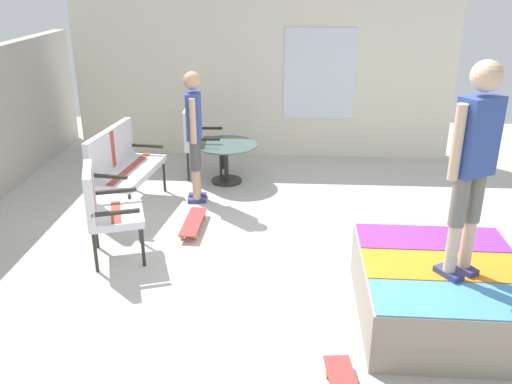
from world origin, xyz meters
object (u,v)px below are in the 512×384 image
object	(u,v)px
patio_chair_near_house	(197,135)
person_watching	(194,127)
skateboard_by_bench	(193,222)
skate_ramp	(444,292)
patio_table	(226,155)
patio_bench	(120,161)
patio_chair_by_wall	(104,205)
person_skater	(474,156)

from	to	relation	value
patio_chair_near_house	person_watching	size ratio (longest dim) A/B	0.60
patio_chair_near_house	skateboard_by_bench	xyz separation A→B (m)	(-1.84, -0.23, -0.53)
skate_ramp	skateboard_by_bench	world-z (taller)	skate_ramp
skate_ramp	patio_table	xyz separation A→B (m)	(3.21, 2.27, 0.14)
patio_bench	skateboard_by_bench	size ratio (longest dim) A/B	1.63
patio_chair_near_house	patio_chair_by_wall	distance (m)	2.66
patio_bench	patio_chair_by_wall	world-z (taller)	same
patio_chair_near_house	skateboard_by_bench	distance (m)	1.93
skateboard_by_bench	patio_bench	bearing A→B (deg)	58.76
skate_ramp	patio_table	distance (m)	3.94
skate_ramp	patio_table	size ratio (longest dim) A/B	2.32
skate_ramp	person_skater	distance (m)	1.29
person_watching	skateboard_by_bench	world-z (taller)	person_watching
patio_chair_by_wall	skateboard_by_bench	size ratio (longest dim) A/B	1.27
patio_chair_near_house	skate_ramp	bearing A→B (deg)	-142.01
patio_chair_near_house	patio_chair_by_wall	xyz separation A→B (m)	(-2.60, 0.54, 0.00)
person_skater	skateboard_by_bench	bearing A→B (deg)	54.85
person_watching	skateboard_by_bench	size ratio (longest dim) A/B	2.12
patio_bench	patio_table	size ratio (longest dim) A/B	1.45
patio_chair_by_wall	skate_ramp	bearing A→B (deg)	-105.06
skateboard_by_bench	patio_chair_by_wall	bearing A→B (deg)	134.44
skateboard_by_bench	skate_ramp	bearing A→B (deg)	-123.38
patio_bench	patio_table	bearing A→B (deg)	-51.87
patio_bench	patio_chair_near_house	distance (m)	1.45
patio_chair_by_wall	skateboard_by_bench	bearing A→B (deg)	-45.56
patio_table	skateboard_by_bench	world-z (taller)	patio_table
person_watching	person_skater	size ratio (longest dim) A/B	0.98
person_skater	patio_table	bearing A→B (deg)	34.45
skate_ramp	patio_chair_by_wall	size ratio (longest dim) A/B	2.05
patio_chair_by_wall	skateboard_by_bench	distance (m)	1.21
patio_bench	skateboard_by_bench	world-z (taller)	patio_bench
patio_bench	patio_table	world-z (taller)	patio_bench
person_watching	skateboard_by_bench	distance (m)	1.27
patio_chair_by_wall	person_watching	size ratio (longest dim) A/B	0.60
person_watching	patio_chair_near_house	bearing A→B (deg)	7.83
skate_ramp	patio_table	bearing A→B (deg)	35.22
patio_bench	patio_chair_near_house	size ratio (longest dim) A/B	1.28
patio_bench	person_watching	world-z (taller)	person_watching
patio_chair_near_house	patio_table	size ratio (longest dim) A/B	1.13
skate_ramp	patio_chair_by_wall	world-z (taller)	patio_chair_by_wall
skate_ramp	person_watching	world-z (taller)	person_watching
patio_chair_by_wall	person_watching	distance (m)	1.82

